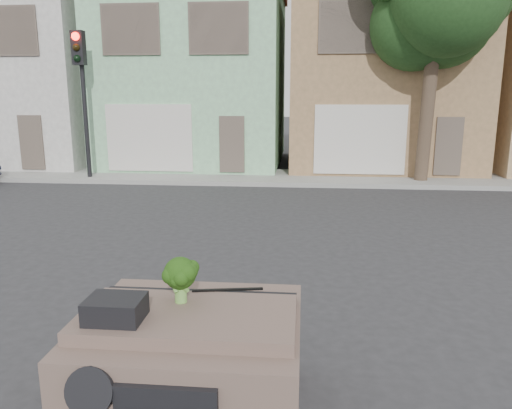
# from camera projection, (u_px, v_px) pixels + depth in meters

# --- Properties ---
(ground_plane) EXTENTS (120.00, 120.00, 0.00)m
(ground_plane) POSITION_uv_depth(u_px,v_px,m) (236.00, 293.00, 7.73)
(ground_plane) COLOR #303033
(ground_plane) RESTS_ON ground
(sidewalk) EXTENTS (40.00, 3.00, 0.15)m
(sidewalk) POSITION_uv_depth(u_px,v_px,m) (275.00, 177.00, 17.92)
(sidewalk) COLOR gray
(sidewalk) RESTS_ON ground
(townhouse_white) EXTENTS (7.20, 8.20, 7.55)m
(townhouse_white) POSITION_uv_depth(u_px,v_px,m) (32.00, 76.00, 22.01)
(townhouse_white) COLOR beige
(townhouse_white) RESTS_ON ground
(townhouse_mint) EXTENTS (7.20, 8.20, 7.55)m
(townhouse_mint) POSITION_uv_depth(u_px,v_px,m) (199.00, 76.00, 21.32)
(townhouse_mint) COLOR #91CD9B
(townhouse_mint) RESTS_ON ground
(townhouse_tan) EXTENTS (7.20, 8.20, 7.55)m
(townhouse_tan) POSITION_uv_depth(u_px,v_px,m) (377.00, 75.00, 20.63)
(townhouse_tan) COLOR #99754E
(townhouse_tan) RESTS_ON ground
(traffic_signal) EXTENTS (0.40, 0.40, 5.10)m
(traffic_signal) POSITION_uv_depth(u_px,v_px,m) (84.00, 108.00, 17.01)
(traffic_signal) COLOR black
(traffic_signal) RESTS_ON ground
(tree_near) EXTENTS (4.40, 4.00, 8.50)m
(tree_near) POSITION_uv_depth(u_px,v_px,m) (431.00, 54.00, 15.87)
(tree_near) COLOR #1E3F1A
(tree_near) RESTS_ON ground
(car_dashboard) EXTENTS (2.00, 1.80, 1.12)m
(car_dashboard) POSITION_uv_depth(u_px,v_px,m) (193.00, 361.00, 4.70)
(car_dashboard) COLOR brown
(car_dashboard) RESTS_ON ground
(instrument_hump) EXTENTS (0.48, 0.38, 0.20)m
(instrument_hump) POSITION_uv_depth(u_px,v_px,m) (115.00, 309.00, 4.27)
(instrument_hump) COLOR black
(instrument_hump) RESTS_ON car_dashboard
(wiper_arm) EXTENTS (0.69, 0.15, 0.02)m
(wiper_arm) POSITION_uv_depth(u_px,v_px,m) (228.00, 290.00, 4.92)
(wiper_arm) COLOR black
(wiper_arm) RESTS_ON car_dashboard
(broccoli) EXTENTS (0.46, 0.46, 0.45)m
(broccoli) POSITION_uv_depth(u_px,v_px,m) (180.00, 279.00, 4.61)
(broccoli) COLOR #1A3A0D
(broccoli) RESTS_ON car_dashboard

